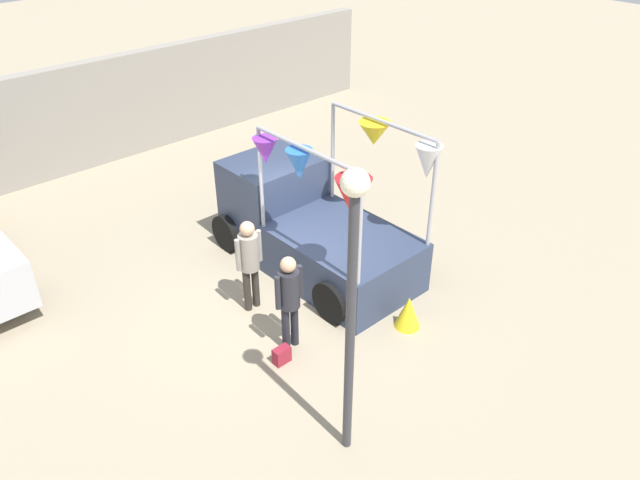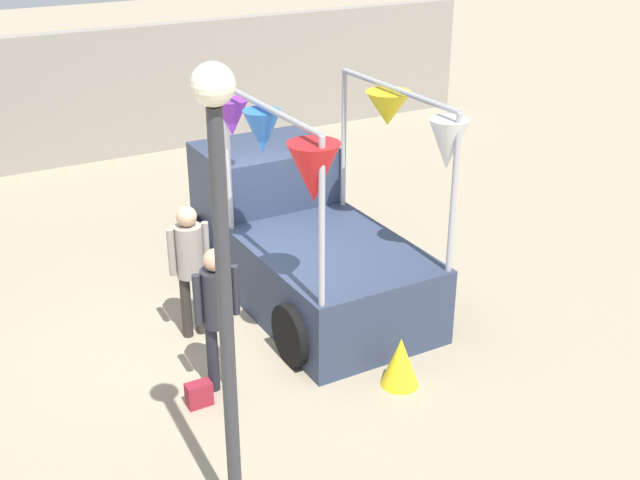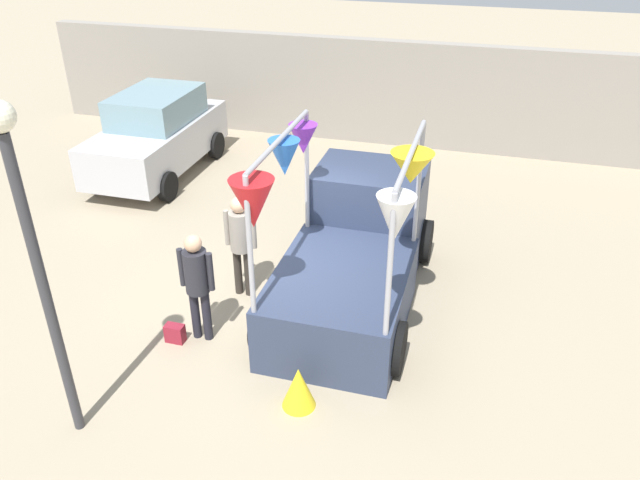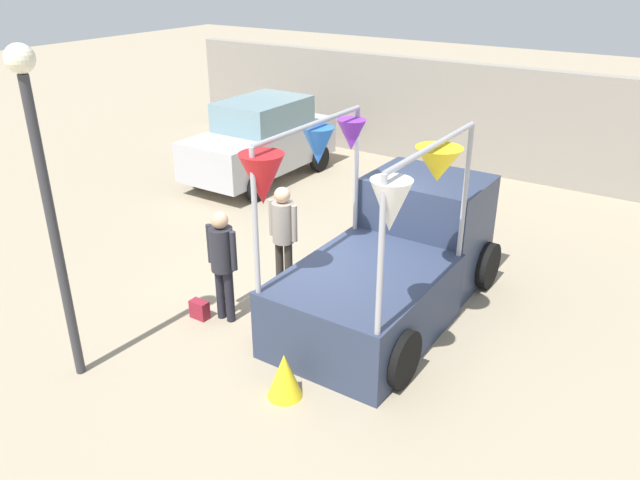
# 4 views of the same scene
# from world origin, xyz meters

# --- Properties ---
(ground_plane) EXTENTS (60.00, 60.00, 0.00)m
(ground_plane) POSITION_xyz_m (0.00, 0.00, 0.00)
(ground_plane) COLOR gray
(vendor_truck) EXTENTS (2.45, 4.09, 2.96)m
(vendor_truck) POSITION_xyz_m (1.04, 0.62, 0.87)
(vendor_truck) COLOR #2D3851
(vendor_truck) RESTS_ON ground
(parked_car) EXTENTS (1.88, 4.00, 1.88)m
(parked_car) POSITION_xyz_m (-4.39, 4.22, 0.94)
(parked_car) COLOR #B7B7BC
(parked_car) RESTS_ON ground
(person_customer) EXTENTS (0.53, 0.34, 1.72)m
(person_customer) POSITION_xyz_m (-0.85, -1.13, 1.05)
(person_customer) COLOR black
(person_customer) RESTS_ON ground
(person_vendor) EXTENTS (0.53, 0.34, 1.74)m
(person_vendor) POSITION_xyz_m (-0.69, 0.11, 1.06)
(person_vendor) COLOR #2D2823
(person_vendor) RESTS_ON ground
(handbag) EXTENTS (0.28, 0.16, 0.28)m
(handbag) POSITION_xyz_m (-1.20, -1.33, 0.14)
(handbag) COLOR maroon
(handbag) RESTS_ON ground
(street_lamp) EXTENTS (0.32, 0.32, 4.14)m
(street_lamp) POSITION_xyz_m (-1.58, -3.17, 2.68)
(street_lamp) COLOR #333338
(street_lamp) RESTS_ON ground
(brick_boundary_wall) EXTENTS (18.00, 0.36, 2.60)m
(brick_boundary_wall) POSITION_xyz_m (0.00, 7.63, 1.30)
(brick_boundary_wall) COLOR gray
(brick_boundary_wall) RESTS_ON ground
(folded_kite_bundle_sunflower) EXTENTS (0.60, 0.60, 0.60)m
(folded_kite_bundle_sunflower) POSITION_xyz_m (0.93, -2.09, 0.30)
(folded_kite_bundle_sunflower) COLOR yellow
(folded_kite_bundle_sunflower) RESTS_ON ground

